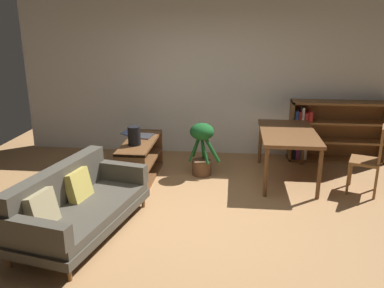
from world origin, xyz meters
name	(u,v)px	position (x,y,z in m)	size (l,w,h in m)	color
ground_plane	(196,221)	(0.00, 0.00, 0.00)	(8.16, 8.16, 0.00)	#A87A4C
back_wall_panel	(211,79)	(0.00, 2.70, 1.35)	(6.80, 0.10, 2.70)	silver
fabric_couch	(76,204)	(-1.32, -0.41, 0.35)	(1.16, 1.91, 0.76)	brown
media_console	(141,160)	(-0.98, 1.27, 0.30)	(0.44, 1.32, 0.60)	brown
open_laptop	(139,135)	(-1.04, 1.52, 0.62)	(0.49, 0.36, 0.07)	#333338
desk_speaker	(134,136)	(-1.00, 1.07, 0.74)	(0.18, 0.18, 0.27)	black
potted_floor_plant	(202,145)	(-0.06, 1.54, 0.48)	(0.50, 0.43, 0.83)	brown
dining_table	(288,136)	(1.22, 1.49, 0.68)	(0.81, 1.47, 0.75)	brown
dining_chair_near	(372,156)	(2.31, 1.08, 0.54)	(0.50, 0.52, 0.98)	brown
bookshelf	(330,131)	(2.07, 2.50, 0.51)	(1.59, 0.36, 1.03)	brown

